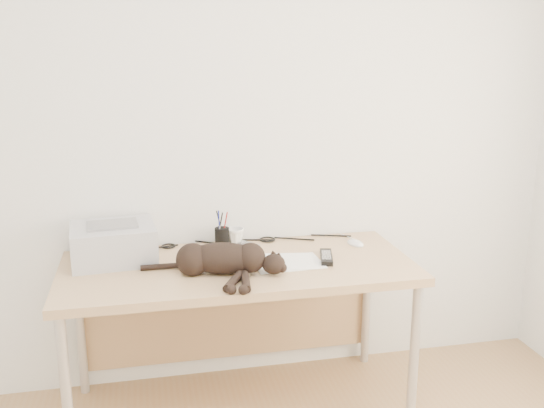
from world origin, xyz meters
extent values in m
plane|color=white|center=(0.00, 1.75, 1.30)|extent=(3.50, 0.00, 3.50)
cube|color=tan|center=(0.00, 1.39, 0.72)|extent=(1.60, 0.70, 0.04)
cylinder|color=silver|center=(-0.75, 1.09, 0.35)|extent=(0.04, 0.04, 0.70)
cylinder|color=silver|center=(0.75, 1.09, 0.35)|extent=(0.04, 0.04, 0.70)
cylinder|color=silver|center=(-0.75, 1.69, 0.35)|extent=(0.04, 0.04, 0.70)
cylinder|color=silver|center=(0.75, 1.69, 0.35)|extent=(0.04, 0.04, 0.70)
cube|color=tan|center=(0.00, 1.72, 0.40)|extent=(1.48, 0.02, 0.60)
cube|color=#B3B3B8|center=(-0.55, 1.56, 0.82)|extent=(0.40, 0.35, 0.17)
cube|color=black|center=(-0.55, 1.56, 0.83)|extent=(0.32, 0.05, 0.10)
cube|color=gray|center=(-0.55, 1.56, 0.91)|extent=(0.24, 0.18, 0.01)
cube|color=white|center=(0.22, 1.35, 0.74)|extent=(0.32, 0.23, 0.00)
cube|color=white|center=(0.19, 1.37, 0.74)|extent=(0.34, 0.27, 0.00)
ellipsoid|color=black|center=(-0.08, 1.29, 0.81)|extent=(0.36, 0.22, 0.14)
sphere|color=black|center=(-0.21, 1.31, 0.80)|extent=(0.15, 0.15, 0.15)
ellipsoid|color=black|center=(0.13, 1.22, 0.79)|extent=(0.12, 0.12, 0.09)
cone|color=black|center=(0.14, 1.27, 0.83)|extent=(0.05, 0.05, 0.05)
cone|color=black|center=(0.16, 1.25, 0.82)|extent=(0.05, 0.06, 0.05)
cylinder|color=black|center=(-0.06, 1.15, 0.76)|extent=(0.08, 0.20, 0.03)
cylinder|color=black|center=(-0.01, 1.14, 0.76)|extent=(0.08, 0.20, 0.03)
cylinder|color=black|center=(-0.33, 1.39, 0.75)|extent=(0.21, 0.08, 0.03)
imported|color=white|center=(0.03, 1.67, 0.78)|extent=(0.13, 0.13, 0.09)
cylinder|color=black|center=(-0.04, 1.65, 0.79)|extent=(0.07, 0.07, 0.10)
cylinder|color=#990C0C|center=(-0.05, 1.65, 0.86)|extent=(0.01, 0.01, 0.13)
cylinder|color=navy|center=(-0.03, 1.66, 0.86)|extent=(0.01, 0.01, 0.13)
cylinder|color=black|center=(-0.04, 1.64, 0.86)|extent=(0.01, 0.01, 0.13)
cube|color=gray|center=(0.07, 1.64, 0.75)|extent=(0.15, 0.17, 0.02)
cube|color=black|center=(0.41, 1.37, 0.75)|extent=(0.10, 0.20, 0.02)
ellipsoid|color=silver|center=(0.62, 1.54, 0.76)|extent=(0.09, 0.12, 0.04)
camera|label=1|loc=(-0.39, -1.19, 1.70)|focal=40.00mm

